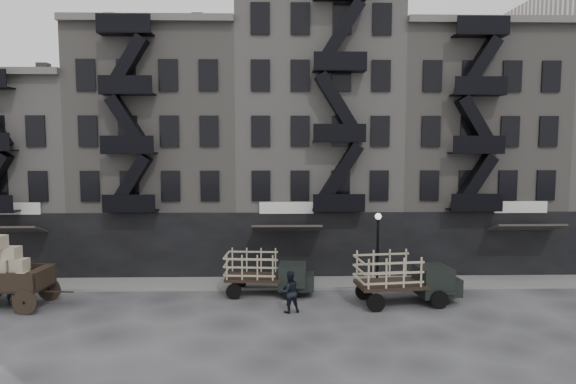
{
  "coord_description": "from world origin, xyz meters",
  "views": [
    {
      "loc": [
        -2.61,
        -25.18,
        8.19
      ],
      "look_at": [
        -1.93,
        4.0,
        5.32
      ],
      "focal_mm": 32.0,
      "sensor_mm": 36.0,
      "label": 1
    }
  ],
  "objects_px": {
    "stake_truck_east": "(405,275)",
    "pedestrian_west": "(12,285)",
    "wagon": "(4,266)",
    "stake_truck_west": "(267,270)",
    "pedestrian_mid": "(289,292)"
  },
  "relations": [
    {
      "from": "stake_truck_east",
      "to": "pedestrian_west",
      "type": "bearing_deg",
      "value": 171.31
    },
    {
      "from": "wagon",
      "to": "stake_truck_east",
      "type": "distance_m",
      "value": 19.98
    },
    {
      "from": "stake_truck_west",
      "to": "pedestrian_west",
      "type": "distance_m",
      "value": 12.92
    },
    {
      "from": "stake_truck_west",
      "to": "pedestrian_west",
      "type": "bearing_deg",
      "value": -169.64
    },
    {
      "from": "stake_truck_west",
      "to": "pedestrian_mid",
      "type": "xyz_separation_m",
      "value": [
        1.15,
        -2.9,
        -0.33
      ]
    },
    {
      "from": "stake_truck_east",
      "to": "pedestrian_west",
      "type": "height_order",
      "value": "stake_truck_east"
    },
    {
      "from": "pedestrian_mid",
      "to": "pedestrian_west",
      "type": "bearing_deg",
      "value": -21.55
    },
    {
      "from": "wagon",
      "to": "stake_truck_west",
      "type": "xyz_separation_m",
      "value": [
        12.97,
        1.76,
        -0.72
      ]
    },
    {
      "from": "stake_truck_west",
      "to": "stake_truck_east",
      "type": "distance_m",
      "value": 7.21
    },
    {
      "from": "stake_truck_west",
      "to": "pedestrian_mid",
      "type": "distance_m",
      "value": 3.14
    },
    {
      "from": "wagon",
      "to": "stake_truck_west",
      "type": "distance_m",
      "value": 13.11
    },
    {
      "from": "wagon",
      "to": "pedestrian_west",
      "type": "height_order",
      "value": "wagon"
    },
    {
      "from": "wagon",
      "to": "pedestrian_west",
      "type": "distance_m",
      "value": 1.19
    },
    {
      "from": "pedestrian_west",
      "to": "pedestrian_mid",
      "type": "relative_size",
      "value": 0.95
    },
    {
      "from": "wagon",
      "to": "pedestrian_west",
      "type": "xyz_separation_m",
      "value": [
        0.12,
        0.46,
        -1.1
      ]
    }
  ]
}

